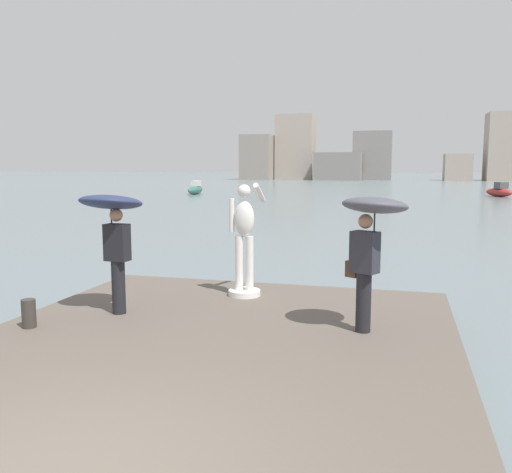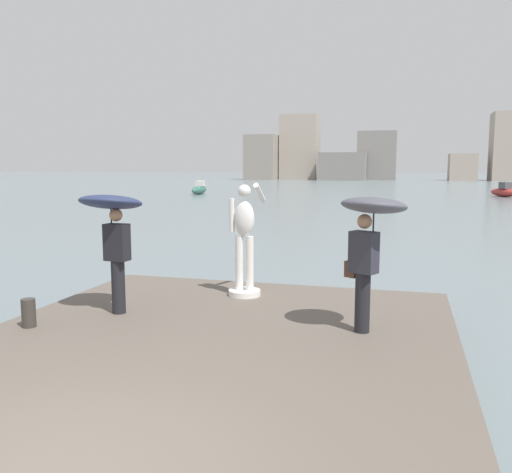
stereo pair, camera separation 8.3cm
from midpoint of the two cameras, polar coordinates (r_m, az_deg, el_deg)
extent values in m
plane|color=slate|center=(43.50, 12.28, 3.58)|extent=(400.00, 400.00, 0.00)
cube|color=#60564C|center=(6.57, -8.90, -15.98)|extent=(6.76, 10.27, 0.40)
cylinder|color=white|center=(10.14, -0.98, -5.96)|extent=(0.60, 0.60, 0.11)
cylinder|color=white|center=(10.05, -1.54, -2.82)|extent=(0.15, 0.15, 1.02)
cylinder|color=white|center=(10.00, -0.44, -2.88)|extent=(0.15, 0.15, 1.02)
ellipsoid|color=white|center=(9.91, -1.00, 1.91)|extent=(0.38, 0.26, 0.66)
sphere|color=white|center=(9.87, -1.01, 4.84)|extent=(0.24, 0.24, 0.24)
cylinder|color=white|center=(9.97, -2.33, 2.27)|extent=(0.10, 0.10, 0.62)
cylinder|color=white|center=(10.07, 0.63, 4.64)|extent=(0.10, 0.59, 0.40)
cylinder|color=black|center=(9.14, -14.12, -5.19)|extent=(0.22, 0.22, 0.88)
cube|color=black|center=(9.01, -14.27, -0.59)|extent=(0.40, 0.27, 0.60)
sphere|color=#A87A5B|center=(8.96, -14.36, 2.23)|extent=(0.21, 0.21, 0.21)
cylinder|color=#262626|center=(9.07, -14.82, 1.49)|extent=(0.02, 0.02, 0.54)
ellipsoid|color=navy|center=(9.04, -14.89, 3.55)|extent=(1.09, 1.11, 0.36)
cylinder|color=black|center=(8.03, 11.50, -6.86)|extent=(0.22, 0.22, 0.88)
cube|color=#2D2D38|center=(7.88, 11.64, -1.64)|extent=(0.45, 0.39, 0.60)
sphere|color=#A87A5B|center=(7.82, 11.73, 1.58)|extent=(0.21, 0.21, 0.21)
cylinder|color=#262626|center=(7.81, 12.61, 0.73)|extent=(0.02, 0.02, 0.57)
ellipsoid|color=#4C4C56|center=(7.78, 12.68, 3.24)|extent=(1.26, 1.27, 0.32)
cube|color=#513323|center=(8.06, 10.33, -3.43)|extent=(0.21, 0.17, 0.24)
cylinder|color=#38332D|center=(8.84, -22.70, -7.48)|extent=(0.21, 0.21, 0.43)
ellipsoid|color=#9E2D28|center=(55.11, 24.80, 4.26)|extent=(2.66, 3.59, 0.80)
cube|color=#4C4C51|center=(54.88, 25.00, 4.93)|extent=(1.22, 1.24, 0.61)
ellipsoid|color=#336B5B|center=(55.34, -5.99, 4.93)|extent=(1.48, 4.85, 0.83)
cube|color=beige|center=(55.66, -5.90, 5.62)|extent=(0.88, 1.73, 0.56)
cube|color=gray|center=(115.15, 0.64, 8.37)|extent=(6.38, 6.51, 9.35)
cube|color=#A89989|center=(117.82, 4.70, 9.39)|extent=(7.90, 6.38, 13.69)
cube|color=gray|center=(110.96, 9.14, 7.34)|extent=(9.34, 4.49, 5.57)
cube|color=gray|center=(115.51, 12.70, 8.35)|extent=(7.81, 5.06, 9.99)
cube|color=#A89989|center=(115.47, 21.05, 6.87)|extent=(5.18, 6.26, 5.28)
cube|color=#A89989|center=(116.40, 25.16, 8.60)|extent=(6.12, 7.08, 13.14)
camera|label=1|loc=(0.04, -89.76, 0.03)|focal=37.76mm
camera|label=2|loc=(0.04, 90.24, -0.03)|focal=37.76mm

